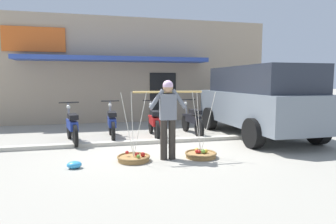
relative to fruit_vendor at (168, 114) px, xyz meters
The scene contains 12 objects.
ground_plane 1.38m from the fruit_vendor, 91.13° to the left, with size 90.00×90.00×0.00m, color #9E998C.
sidewalk_curb 1.91m from the fruit_vendor, 90.66° to the left, with size 20.00×0.24×0.10m, color #BAB4A5.
fruit_vendor is the anchor object (origin of this frame).
fruit_basket_left_side 1.16m from the fruit_vendor, behind, with size 0.70×0.70×1.45m.
fruit_basket_right_side 1.17m from the fruit_vendor, ahead, with size 0.70×0.70×1.45m.
motorcycle_nearest_shop 3.12m from the fruit_vendor, 133.62° to the left, with size 0.58×1.80×1.09m.
motorcycle_second_in_row 2.83m from the fruit_vendor, 112.11° to the left, with size 0.54×1.82×1.09m.
motorcycle_third_in_row 2.57m from the fruit_vendor, 85.69° to the left, with size 0.54×1.82×1.09m.
motorcycle_end_of_row 3.01m from the fruit_vendor, 61.28° to the left, with size 0.54×1.82×1.09m.
parked_truck 3.81m from the fruit_vendor, 30.41° to the left, with size 2.17×4.82×2.10m.
storefront_building 8.53m from the fruit_vendor, 94.80° to the left, with size 13.00×6.00×4.20m.
plastic_litter_bag 2.13m from the fruit_vendor, behind, with size 0.28×0.22×0.14m, color #3393D1.
Camera 1 is at (-1.46, -6.96, 1.69)m, focal length 31.36 mm.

